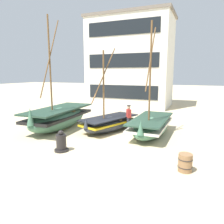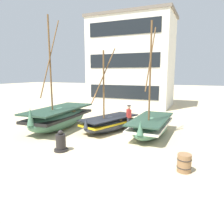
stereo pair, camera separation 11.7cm
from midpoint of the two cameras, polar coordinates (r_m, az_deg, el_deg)
name	(u,v)px [view 1 (the left image)]	position (r m, az deg, el deg)	size (l,w,h in m)	color
ground_plane	(105,139)	(12.27, -2.11, -7.22)	(120.00, 120.00, 0.00)	#CCB78E
fishing_boat_near_left	(109,123)	(13.79, -0.99, -2.98)	(2.88, 4.39, 5.23)	#2D333D
fishing_boat_centre_large	(59,117)	(14.71, -14.24, -1.43)	(2.38, 5.71, 7.11)	#427056
fishing_boat_far_right	(151,126)	(13.05, 10.08, -3.58)	(1.91, 4.90, 6.45)	#427056
fisherman_by_hull	(129,118)	(13.82, 4.22, -1.66)	(0.40, 0.42, 1.68)	#33333D
capstan_winch	(61,143)	(10.63, -13.71, -7.99)	(0.68, 0.68, 1.03)	black
wooden_barrel	(185,163)	(8.76, 18.59, -12.71)	(0.56, 0.56, 0.70)	olive
harbor_building_main	(130,62)	(24.88, 4.75, 13.21)	(9.34, 5.42, 9.90)	silver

